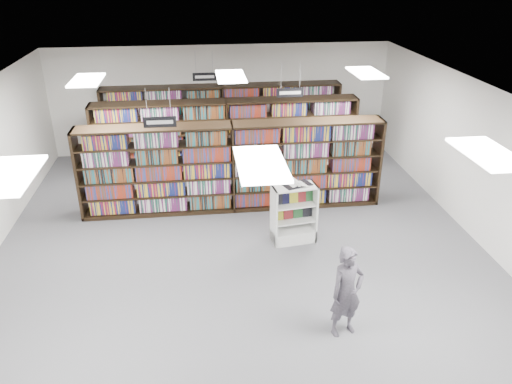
{
  "coord_description": "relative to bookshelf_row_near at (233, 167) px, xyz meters",
  "views": [
    {
      "loc": [
        -0.76,
        -8.69,
        5.5
      ],
      "look_at": [
        0.36,
        0.5,
        1.1
      ],
      "focal_mm": 35.0,
      "sensor_mm": 36.0,
      "label": 1
    }
  ],
  "objects": [
    {
      "name": "ceiling",
      "position": [
        0.0,
        -2.0,
        2.15
      ],
      "size": [
        10.0,
        12.0,
        0.1
      ],
      "primitive_type": "cube",
      "color": "white",
      "rests_on": "wall_back"
    },
    {
      "name": "endcap_display",
      "position": [
        1.13,
        -1.65,
        -0.6
      ],
      "size": [
        0.96,
        0.57,
        1.28
      ],
      "rotation": [
        0.0,
        0.0,
        0.13
      ],
      "color": "white",
      "rests_on": "floor"
    },
    {
      "name": "aisle_sign_left",
      "position": [
        -1.5,
        -1.0,
        1.48
      ],
      "size": [
        0.65,
        0.02,
        0.8
      ],
      "color": "#B2B2B7",
      "rests_on": "ceiling"
    },
    {
      "name": "floor",
      "position": [
        0.0,
        -2.0,
        -1.05
      ],
      "size": [
        12.0,
        12.0,
        0.0
      ],
      "primitive_type": "plane",
      "color": "#55555B",
      "rests_on": "ground"
    },
    {
      "name": "open_book",
      "position": [
        1.18,
        -1.63,
        0.26
      ],
      "size": [
        0.66,
        0.52,
        0.13
      ],
      "rotation": [
        0.0,
        0.0,
        0.36
      ],
      "color": "black",
      "rests_on": "endcap_display"
    },
    {
      "name": "shopper",
      "position": [
        1.41,
        -4.59,
        -0.27
      ],
      "size": [
        0.65,
        0.52,
        1.56
      ],
      "primitive_type": "imported",
      "rotation": [
        0.0,
        0.0,
        0.29
      ],
      "color": "#524C57",
      "rests_on": "floor"
    },
    {
      "name": "aisle_sign_right",
      "position": [
        1.5,
        1.0,
        1.48
      ],
      "size": [
        0.65,
        0.02,
        0.8
      ],
      "color": "#B2B2B7",
      "rests_on": "ceiling"
    },
    {
      "name": "bookshelf_row_near",
      "position": [
        0.0,
        0.0,
        0.0
      ],
      "size": [
        7.0,
        0.6,
        2.1
      ],
      "color": "black",
      "rests_on": "floor"
    },
    {
      "name": "wall_back",
      "position": [
        0.0,
        4.0,
        0.55
      ],
      "size": [
        10.0,
        0.1,
        3.2
      ],
      "primitive_type": "cube",
      "color": "white",
      "rests_on": "ground"
    },
    {
      "name": "wall_right",
      "position": [
        5.0,
        -2.0,
        0.55
      ],
      "size": [
        0.1,
        12.0,
        3.2
      ],
      "primitive_type": "cube",
      "color": "white",
      "rests_on": "ground"
    },
    {
      "name": "aisle_sign_center",
      "position": [
        -0.5,
        3.0,
        1.48
      ],
      "size": [
        0.65,
        0.02,
        0.8
      ],
      "color": "#B2B2B7",
      "rests_on": "ceiling"
    },
    {
      "name": "troffer_front_right",
      "position": [
        3.0,
        -5.0,
        2.11
      ],
      "size": [
        0.6,
        1.2,
        0.04
      ],
      "primitive_type": "cube",
      "color": "white",
      "rests_on": "ceiling"
    },
    {
      "name": "troffer_front_center",
      "position": [
        0.0,
        -5.0,
        2.11
      ],
      "size": [
        0.6,
        1.2,
        0.04
      ],
      "primitive_type": "cube",
      "color": "white",
      "rests_on": "ceiling"
    },
    {
      "name": "troffer_back_right",
      "position": [
        3.0,
        0.0,
        2.11
      ],
      "size": [
        0.6,
        1.2,
        0.04
      ],
      "primitive_type": "cube",
      "color": "white",
      "rests_on": "ceiling"
    },
    {
      "name": "bookshelf_row_far",
      "position": [
        0.0,
        3.7,
        0.0
      ],
      "size": [
        7.0,
        0.6,
        2.1
      ],
      "color": "black",
      "rests_on": "floor"
    },
    {
      "name": "troffer_back_left",
      "position": [
        -3.0,
        0.0,
        2.11
      ],
      "size": [
        0.6,
        1.2,
        0.04
      ],
      "primitive_type": "cube",
      "color": "white",
      "rests_on": "ceiling"
    },
    {
      "name": "troffer_back_center",
      "position": [
        0.0,
        0.0,
        2.11
      ],
      "size": [
        0.6,
        1.2,
        0.04
      ],
      "primitive_type": "cube",
      "color": "white",
      "rests_on": "ceiling"
    },
    {
      "name": "troffer_front_left",
      "position": [
        -3.0,
        -5.0,
        2.11
      ],
      "size": [
        0.6,
        1.2,
        0.04
      ],
      "primitive_type": "cube",
      "color": "white",
      "rests_on": "ceiling"
    },
    {
      "name": "bookshelf_row_mid",
      "position": [
        0.0,
        2.0,
        0.0
      ],
      "size": [
        7.0,
        0.6,
        2.1
      ],
      "color": "black",
      "rests_on": "floor"
    }
  ]
}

